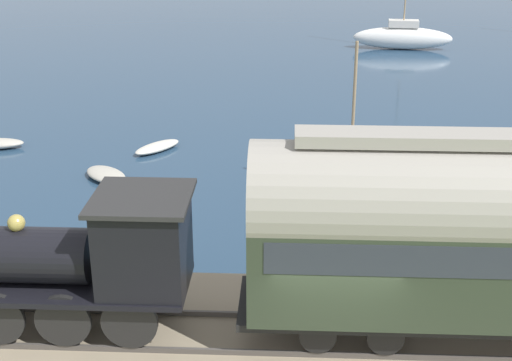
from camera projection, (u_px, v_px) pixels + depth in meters
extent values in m
cube|color=navy|center=(302.00, 24.00, 55.32)|extent=(80.00, 80.00, 0.01)
cube|color=gray|center=(330.00, 345.00, 15.35)|extent=(5.37, 56.00, 0.38)
cube|color=#4C4742|center=(332.00, 355.00, 14.59)|extent=(0.07, 54.88, 0.12)
cube|color=#4C4742|center=(328.00, 317.00, 15.92)|extent=(0.07, 54.88, 0.12)
cylinder|color=black|center=(130.00, 322.00, 14.53)|extent=(0.12, 1.17, 1.17)
cylinder|color=black|center=(143.00, 287.00, 15.86)|extent=(0.12, 1.17, 1.17)
cylinder|color=black|center=(63.00, 321.00, 14.59)|extent=(0.12, 1.17, 1.17)
cylinder|color=black|center=(82.00, 285.00, 15.92)|extent=(0.12, 1.17, 1.17)
cylinder|color=black|center=(22.00, 284.00, 15.98)|extent=(0.12, 1.17, 1.17)
cube|color=black|center=(71.00, 283.00, 15.08)|extent=(1.93, 5.01, 0.12)
cylinder|color=black|center=(21.00, 255.00, 14.88)|extent=(1.18, 3.00, 1.18)
sphere|color=tan|center=(16.00, 223.00, 14.61)|extent=(0.36, 0.36, 0.36)
cube|color=black|center=(144.00, 242.00, 14.64)|extent=(1.83, 1.75, 1.88)
cube|color=#282828|center=(141.00, 198.00, 14.27)|extent=(2.03, 1.99, 0.10)
cylinder|color=black|center=(386.00, 338.00, 14.38)|extent=(0.12, 0.76, 0.76)
cylinder|color=black|center=(378.00, 301.00, 15.71)|extent=(0.12, 0.76, 0.76)
cylinder|color=black|center=(318.00, 336.00, 14.44)|extent=(0.12, 0.76, 0.76)
cylinder|color=black|center=(316.00, 299.00, 15.77)|extent=(0.12, 0.76, 0.76)
cube|color=black|center=(501.00, 309.00, 14.82)|extent=(2.01, 10.95, 0.16)
cube|color=#2D3828|center=(509.00, 256.00, 14.36)|extent=(2.23, 10.51, 2.34)
cube|color=#2D333D|center=(512.00, 237.00, 14.21)|extent=(2.26, 9.85, 0.65)
ellipsoid|color=#335199|center=(350.00, 185.00, 23.12)|extent=(2.88, 5.66, 0.91)
cylinder|color=#9E8460|center=(354.00, 109.00, 22.17)|extent=(0.10, 0.10, 4.23)
cube|color=silver|center=(351.00, 166.00, 22.87)|extent=(1.35, 1.81, 0.45)
ellipsoid|color=white|center=(403.00, 38.00, 45.99)|extent=(1.92, 6.42, 1.42)
cube|color=silver|center=(404.00, 23.00, 45.65)|extent=(0.99, 1.96, 0.45)
ellipsoid|color=beige|center=(157.00, 147.00, 27.61)|extent=(2.15, 1.92, 0.31)
ellipsoid|color=#B7B2A3|center=(106.00, 175.00, 24.84)|extent=(2.16, 2.12, 0.32)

